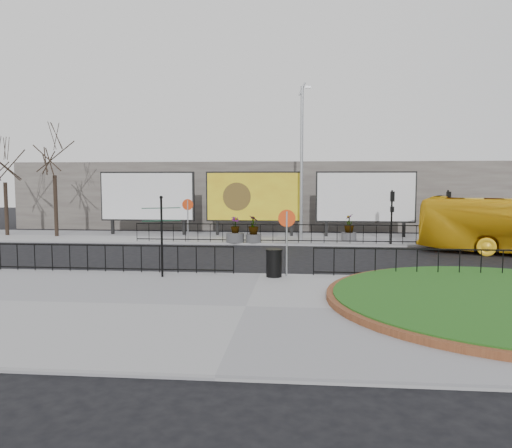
# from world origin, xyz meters

# --- Properties ---
(ground) EXTENTS (90.00, 90.00, 0.00)m
(ground) POSITION_xyz_m (0.00, 0.00, 0.00)
(ground) COLOR black
(ground) RESTS_ON ground
(pavement_near) EXTENTS (30.00, 10.00, 0.12)m
(pavement_near) POSITION_xyz_m (0.00, -5.00, 0.06)
(pavement_near) COLOR gray
(pavement_near) RESTS_ON ground
(pavement_far) EXTENTS (44.00, 6.00, 0.12)m
(pavement_far) POSITION_xyz_m (0.00, 12.00, 0.06)
(pavement_far) COLOR gray
(pavement_far) RESTS_ON ground
(brick_edge) EXTENTS (10.40, 10.40, 0.18)m
(brick_edge) POSITION_xyz_m (7.50, -4.00, 0.21)
(brick_edge) COLOR brown
(brick_edge) RESTS_ON pavement_near
(grass_lawn) EXTENTS (10.00, 10.00, 0.22)m
(grass_lawn) POSITION_xyz_m (7.50, -4.00, 0.23)
(grass_lawn) COLOR #224612
(grass_lawn) RESTS_ON pavement_near
(railing_near_left) EXTENTS (10.00, 0.10, 1.10)m
(railing_near_left) POSITION_xyz_m (-6.00, -0.30, 0.67)
(railing_near_left) COLOR black
(railing_near_left) RESTS_ON pavement_near
(railing_near_right) EXTENTS (9.00, 0.10, 1.10)m
(railing_near_right) POSITION_xyz_m (6.50, -0.30, 0.67)
(railing_near_right) COLOR black
(railing_near_right) RESTS_ON pavement_near
(railing_far) EXTENTS (18.00, 0.10, 1.10)m
(railing_far) POSITION_xyz_m (1.00, 9.30, 0.67)
(railing_far) COLOR black
(railing_far) RESTS_ON pavement_far
(speed_sign_far) EXTENTS (0.64, 0.07, 2.47)m
(speed_sign_far) POSITION_xyz_m (-5.00, 9.40, 1.92)
(speed_sign_far) COLOR gray
(speed_sign_far) RESTS_ON pavement_far
(speed_sign_near) EXTENTS (0.64, 0.07, 2.47)m
(speed_sign_near) POSITION_xyz_m (1.00, -0.40, 1.92)
(speed_sign_near) COLOR gray
(speed_sign_near) RESTS_ON pavement_near
(billboard_left) EXTENTS (6.20, 0.31, 4.10)m
(billboard_left) POSITION_xyz_m (-8.50, 12.97, 2.60)
(billboard_left) COLOR black
(billboard_left) RESTS_ON pavement_far
(billboard_mid) EXTENTS (6.20, 0.31, 4.10)m
(billboard_mid) POSITION_xyz_m (-1.50, 12.97, 2.60)
(billboard_mid) COLOR black
(billboard_mid) RESTS_ON pavement_far
(billboard_right) EXTENTS (6.20, 0.31, 4.10)m
(billboard_right) POSITION_xyz_m (5.50, 12.97, 2.60)
(billboard_right) COLOR black
(billboard_right) RESTS_ON pavement_far
(lamp_post) EXTENTS (0.74, 0.18, 9.23)m
(lamp_post) POSITION_xyz_m (1.51, 11.00, 4.83)
(lamp_post) COLOR gray
(lamp_post) RESTS_ON pavement_far
(signal_pole_a) EXTENTS (0.22, 0.26, 3.00)m
(signal_pole_a) POSITION_xyz_m (6.50, 9.34, 2.10)
(signal_pole_a) COLOR black
(signal_pole_a) RESTS_ON pavement_far
(signal_pole_b) EXTENTS (0.22, 0.26, 3.00)m
(signal_pole_b) POSITION_xyz_m (9.50, 9.34, 2.10)
(signal_pole_b) COLOR black
(signal_pole_b) RESTS_ON pavement_far
(tree_left) EXTENTS (2.00, 2.00, 7.00)m
(tree_left) POSITION_xyz_m (-14.00, 11.50, 3.62)
(tree_left) COLOR #2D2119
(tree_left) RESTS_ON pavement_far
(tree_mid) EXTENTS (2.00, 2.00, 6.20)m
(tree_mid) POSITION_xyz_m (-17.50, 11.80, 3.22)
(tree_mid) COLOR #2D2119
(tree_mid) RESTS_ON pavement_far
(building_backdrop) EXTENTS (40.00, 10.00, 5.00)m
(building_backdrop) POSITION_xyz_m (0.00, 22.00, 2.50)
(building_backdrop) COLOR slate
(building_backdrop) RESTS_ON ground
(fingerpost_sign) EXTENTS (1.36, 0.73, 2.99)m
(fingerpost_sign) POSITION_xyz_m (-3.55, -1.00, 1.92)
(fingerpost_sign) COLOR black
(fingerpost_sign) RESTS_ON pavement_near
(litter_bin) EXTENTS (0.62, 0.62, 1.02)m
(litter_bin) POSITION_xyz_m (0.54, -0.60, 0.64)
(litter_bin) COLOR black
(litter_bin) RESTS_ON pavement_near
(planter_a) EXTENTS (1.03, 1.03, 1.46)m
(planter_a) POSITION_xyz_m (-2.26, 9.40, 0.61)
(planter_a) COLOR #4C4C4F
(planter_a) RESTS_ON pavement_far
(planter_b) EXTENTS (0.89, 0.89, 1.55)m
(planter_b) POSITION_xyz_m (-1.20, 9.40, 0.76)
(planter_b) COLOR #4C4C4F
(planter_b) RESTS_ON pavement_far
(planter_c) EXTENTS (0.88, 0.88, 1.55)m
(planter_c) POSITION_xyz_m (4.33, 11.00, 0.76)
(planter_c) COLOR #4C4C4F
(planter_c) RESTS_ON pavement_far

